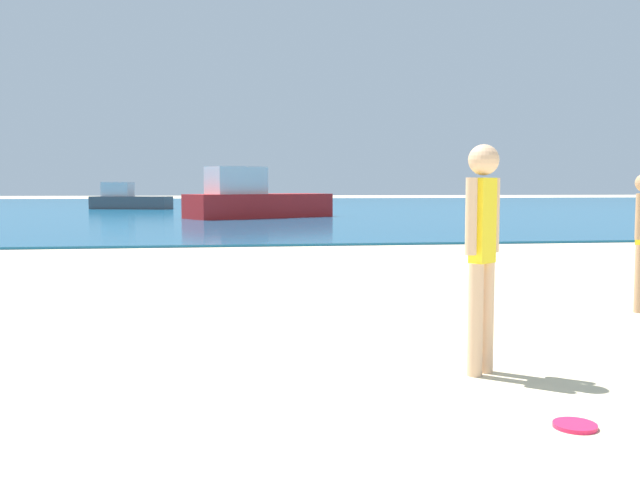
{
  "coord_description": "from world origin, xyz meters",
  "views": [
    {
      "loc": [
        -0.72,
        -0.92,
        1.4
      ],
      "look_at": [
        0.35,
        6.81,
        0.8
      ],
      "focal_mm": 39.88,
      "sensor_mm": 36.0,
      "label": 1
    }
  ],
  "objects_px": {
    "boat_near": "(254,200)",
    "frisbee": "(575,426)",
    "person_standing": "(482,245)",
    "boat_far": "(128,200)"
  },
  "relations": [
    {
      "from": "person_standing",
      "to": "frisbee",
      "type": "relative_size",
      "value": 6.74
    },
    {
      "from": "frisbee",
      "to": "boat_near",
      "type": "xyz_separation_m",
      "value": [
        -0.64,
        26.12,
        0.78
      ]
    },
    {
      "from": "boat_near",
      "to": "boat_far",
      "type": "height_order",
      "value": "boat_near"
    },
    {
      "from": "person_standing",
      "to": "frisbee",
      "type": "bearing_deg",
      "value": 58.19
    },
    {
      "from": "frisbee",
      "to": "boat_near",
      "type": "distance_m",
      "value": 26.14
    },
    {
      "from": "boat_near",
      "to": "frisbee",
      "type": "bearing_deg",
      "value": -116.57
    },
    {
      "from": "frisbee",
      "to": "boat_far",
      "type": "distance_m",
      "value": 39.11
    },
    {
      "from": "frisbee",
      "to": "boat_far",
      "type": "bearing_deg",
      "value": 100.84
    },
    {
      "from": "boat_near",
      "to": "person_standing",
      "type": "bearing_deg",
      "value": -116.78
    },
    {
      "from": "boat_near",
      "to": "boat_far",
      "type": "xyz_separation_m",
      "value": [
        -6.71,
        12.29,
        -0.2
      ]
    }
  ]
}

